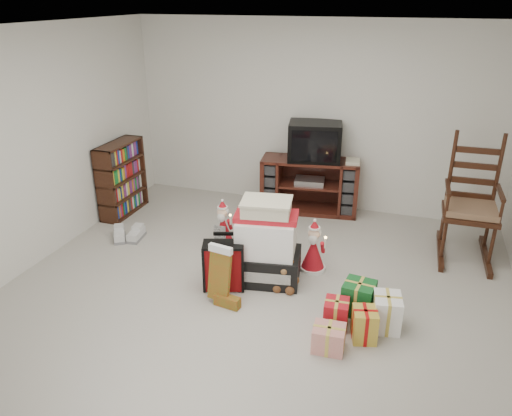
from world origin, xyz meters
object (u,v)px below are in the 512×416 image
at_px(teddy_bear, 286,276).
at_px(sneaker_pair, 128,235).
at_px(santa_figurine, 313,251).
at_px(bookshelf, 122,180).
at_px(tv_stand, 309,185).
at_px(red_suitcase, 224,266).
at_px(rocking_chair, 469,214).
at_px(gift_pile, 266,246).
at_px(mrs_claus_figurine, 223,228).
at_px(gift_cluster, 354,317).
at_px(crt_television, 315,141).

relative_size(teddy_bear, sneaker_pair, 0.78).
bearing_deg(santa_figurine, sneaker_pair, -179.94).
distance_m(bookshelf, teddy_bear, 2.87).
bearing_deg(santa_figurine, tv_stand, 104.55).
xyz_separation_m(tv_stand, red_suitcase, (-0.37, -2.20, -0.12)).
bearing_deg(rocking_chair, gift_pile, -148.66).
distance_m(rocking_chair, teddy_bear, 2.24).
distance_m(gift_pile, sneaker_pair, 1.93).
relative_size(tv_stand, santa_figurine, 2.29).
bearing_deg(santa_figurine, teddy_bear, -110.91).
bearing_deg(mrs_claus_figurine, gift_pile, -39.07).
height_order(teddy_bear, santa_figurine, santa_figurine).
height_order(santa_figurine, gift_cluster, santa_figurine).
relative_size(santa_figurine, mrs_claus_figurine, 1.03).
xyz_separation_m(mrs_claus_figurine, sneaker_pair, (-1.16, -0.24, -0.16)).
xyz_separation_m(red_suitcase, sneaker_pair, (-1.52, 0.64, -0.20)).
bearing_deg(red_suitcase, santa_figurine, 21.29).
height_order(teddy_bear, gift_cluster, teddy_bear).
bearing_deg(gift_pile, rocking_chair, 22.96).
bearing_deg(crt_television, mrs_claus_figurine, -130.98).
height_order(tv_stand, sneaker_pair, tv_stand).
bearing_deg(bookshelf, red_suitcase, -33.85).
height_order(teddy_bear, sneaker_pair, teddy_bear).
bearing_deg(crt_television, gift_pile, -102.57).
xyz_separation_m(rocking_chair, teddy_bear, (-1.74, -1.38, -0.34)).
bearing_deg(sneaker_pair, tv_stand, 16.84).
relative_size(tv_stand, rocking_chair, 0.93).
xyz_separation_m(santa_figurine, mrs_claus_figurine, (-1.14, 0.24, -0.01)).
relative_size(bookshelf, red_suitcase, 1.67).
distance_m(tv_stand, gift_pile, 1.90).
relative_size(santa_figurine, gift_cluster, 0.70).
relative_size(rocking_chair, mrs_claus_figurine, 2.53).
bearing_deg(red_suitcase, bookshelf, 127.71).
bearing_deg(gift_cluster, gift_pile, 149.88).
relative_size(gift_pile, teddy_bear, 2.59).
height_order(bookshelf, teddy_bear, bookshelf).
bearing_deg(teddy_bear, gift_cluster, -31.70).
distance_m(tv_stand, red_suitcase, 2.23).
bearing_deg(santa_figurine, rocking_chair, 30.53).
distance_m(gift_pile, red_suitcase, 0.48).
distance_m(rocking_chair, gift_pile, 2.36).
relative_size(santa_figurine, sneaker_pair, 1.37).
xyz_separation_m(tv_stand, crt_television, (0.04, 0.01, 0.62)).
height_order(tv_stand, gift_pile, gift_pile).
height_order(santa_figurine, crt_television, crt_television).
relative_size(tv_stand, crt_television, 1.78).
relative_size(sneaker_pair, gift_cluster, 0.51).
bearing_deg(red_suitcase, tv_stand, 61.99).
bearing_deg(tv_stand, teddy_bear, -91.35).
distance_m(rocking_chair, santa_figurine, 1.83).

